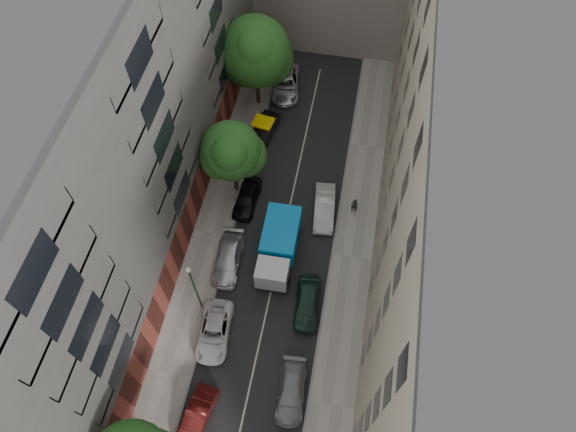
% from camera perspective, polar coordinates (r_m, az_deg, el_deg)
% --- Properties ---
extents(ground, '(120.00, 120.00, 0.00)m').
position_cam_1_polar(ground, '(39.73, -0.77, -3.31)').
color(ground, '#4C4C49').
rests_on(ground, ground).
extents(road_surface, '(8.00, 44.00, 0.02)m').
position_cam_1_polar(road_surface, '(39.72, -0.77, -3.30)').
color(road_surface, black).
rests_on(road_surface, ground).
extents(sidewalk_left, '(3.00, 44.00, 0.15)m').
position_cam_1_polar(sidewalk_left, '(40.59, -8.42, -1.96)').
color(sidewalk_left, gray).
rests_on(sidewalk_left, ground).
extents(sidewalk_right, '(3.00, 44.00, 0.15)m').
position_cam_1_polar(sidewalk_right, '(39.48, 7.11, -4.53)').
color(sidewalk_right, gray).
rests_on(sidewalk_right, ground).
extents(building_left, '(8.00, 44.00, 20.00)m').
position_cam_1_polar(building_left, '(34.48, -19.40, 7.82)').
color(building_left, '#4B4846').
rests_on(building_left, ground).
extents(building_right, '(8.00, 44.00, 20.00)m').
position_cam_1_polar(building_right, '(31.81, 18.86, 2.21)').
color(building_right, tan).
rests_on(building_right, ground).
extents(tarp_truck, '(2.58, 6.19, 2.85)m').
position_cam_1_polar(tarp_truck, '(37.90, -1.06, -3.43)').
color(tarp_truck, black).
rests_on(tarp_truck, ground).
extents(car_left_1, '(1.99, 4.16, 1.32)m').
position_cam_1_polar(car_left_1, '(35.33, -10.08, -21.09)').
color(car_left_1, '#4B100F').
rests_on(car_left_1, ground).
extents(car_left_2, '(2.53, 4.82, 1.29)m').
position_cam_1_polar(car_left_2, '(36.63, -8.18, -12.58)').
color(car_left_2, silver).
rests_on(car_left_2, ground).
extents(car_left_3, '(2.13, 4.82, 1.37)m').
position_cam_1_polar(car_left_3, '(38.68, -6.68, -4.75)').
color(car_left_3, silver).
rests_on(car_left_3, ground).
extents(car_left_4, '(1.87, 4.23, 1.41)m').
position_cam_1_polar(car_left_4, '(41.30, -4.59, 2.03)').
color(car_left_4, black).
rests_on(car_left_4, ground).
extents(car_left_5, '(2.23, 4.62, 1.46)m').
position_cam_1_polar(car_left_5, '(45.46, -2.72, 9.40)').
color(car_left_5, black).
rests_on(car_left_5, ground).
extents(car_left_6, '(3.27, 5.69, 1.49)m').
position_cam_1_polar(car_left_6, '(49.45, -0.25, 14.55)').
color(car_left_6, '#B3B2B7').
rests_on(car_left_6, ground).
extents(car_right_1, '(2.08, 4.49, 1.27)m').
position_cam_1_polar(car_right_1, '(35.18, 0.37, -18.96)').
color(car_right_1, slate).
rests_on(car_right_1, ground).
extents(car_right_2, '(2.10, 4.50, 1.49)m').
position_cam_1_polar(car_right_2, '(36.92, 2.15, -9.65)').
color(car_right_2, '#152F22').
rests_on(car_right_2, ground).
extents(car_right_3, '(2.00, 4.60, 1.47)m').
position_cam_1_polar(car_right_3, '(40.72, 4.06, 0.93)').
color(car_right_3, silver).
rests_on(car_right_3, ground).
extents(tree_mid, '(4.92, 4.58, 7.29)m').
position_cam_1_polar(tree_mid, '(38.68, -6.22, 6.96)').
color(tree_mid, '#382619').
rests_on(tree_mid, sidewalk_left).
extents(tree_far, '(6.16, 6.01, 8.81)m').
position_cam_1_polar(tree_far, '(44.71, -3.55, 17.50)').
color(tree_far, '#382619').
rests_on(tree_far, sidewalk_left).
extents(lamp_post, '(0.36, 0.36, 6.10)m').
position_cam_1_polar(lamp_post, '(34.54, -10.46, -7.46)').
color(lamp_post, '#1B6029').
rests_on(lamp_post, sidewalk_left).
extents(pedestrian, '(0.58, 0.40, 1.55)m').
position_cam_1_polar(pedestrian, '(40.85, 7.39, 1.19)').
color(pedestrian, black).
rests_on(pedestrian, sidewalk_right).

